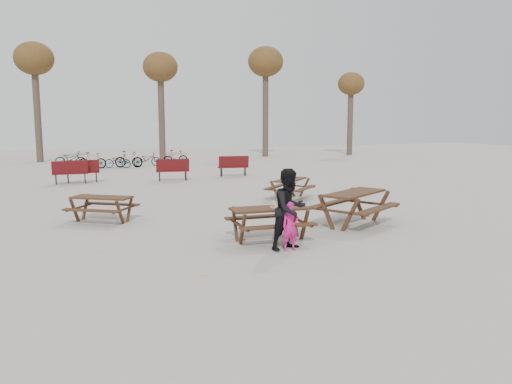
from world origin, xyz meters
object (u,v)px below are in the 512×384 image
object	(u,v)px
child	(290,226)
picnic_table_east	(354,208)
soda_bottle	(273,205)
adult	(290,209)
main_picnic_table	(270,215)
food_tray	(275,207)
picnic_table_far	(290,189)
picnic_table_north	(102,209)

from	to	relation	value
child	picnic_table_east	distance (m)	3.25
soda_bottle	adult	bearing A→B (deg)	-83.49
main_picnic_table	soda_bottle	xyz separation A→B (m)	(0.04, -0.11, 0.26)
main_picnic_table	food_tray	size ratio (longest dim) A/B	10.00
food_tray	picnic_table_east	distance (m)	2.83
child	adult	xyz separation A→B (m)	(0.02, 0.10, 0.35)
soda_bottle	picnic_table_far	world-z (taller)	soda_bottle
picnic_table_far	adult	bearing A→B (deg)	-158.81
soda_bottle	picnic_table_north	size ratio (longest dim) A/B	0.10
main_picnic_table	adult	xyz separation A→B (m)	(0.13, -0.89, 0.29)
child	picnic_table_north	size ratio (longest dim) A/B	0.65
soda_bottle	child	xyz separation A→B (m)	(0.07, -0.89, -0.32)
adult	child	bearing A→B (deg)	-124.85
picnic_table_east	picnic_table_north	distance (m)	6.87
child	adult	bearing A→B (deg)	72.62
picnic_table_east	picnic_table_far	size ratio (longest dim) A/B	1.24
picnic_table_east	child	bearing A→B (deg)	-176.44
main_picnic_table	picnic_table_far	world-z (taller)	main_picnic_table
food_tray	picnic_table_far	bearing A→B (deg)	64.12
food_tray	picnic_table_north	size ratio (longest dim) A/B	0.11
picnic_table_east	picnic_table_north	bearing A→B (deg)	125.71
picnic_table_far	main_picnic_table	bearing A→B (deg)	-163.12
main_picnic_table	picnic_table_east	xyz separation A→B (m)	(2.74, 0.91, -0.14)
picnic_table_east	adult	bearing A→B (deg)	-177.65
food_tray	soda_bottle	size ratio (longest dim) A/B	1.06
adult	picnic_table_east	world-z (taller)	adult
soda_bottle	main_picnic_table	bearing A→B (deg)	110.49
soda_bottle	adult	distance (m)	0.79
picnic_table_far	child	bearing A→B (deg)	-158.68
soda_bottle	picnic_table_north	distance (m)	5.16
picnic_table_east	soda_bottle	bearing A→B (deg)	168.36
child	picnic_table_east	size ratio (longest dim) A/B	0.51
picnic_table_north	picnic_table_far	world-z (taller)	picnic_table_far
child	picnic_table_north	xyz separation A→B (m)	(-3.74, 4.48, -0.18)
adult	picnic_table_north	bearing A→B (deg)	109.30
child	soda_bottle	bearing A→B (deg)	90.31
main_picnic_table	soda_bottle	distance (m)	0.29
child	main_picnic_table	bearing A→B (deg)	92.19
adult	picnic_table_east	xyz separation A→B (m)	(2.61, 1.80, -0.43)
child	picnic_table_far	distance (m)	7.04
child	picnic_table_east	bearing A→B (deg)	31.92
food_tray	picnic_table_north	distance (m)	5.16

